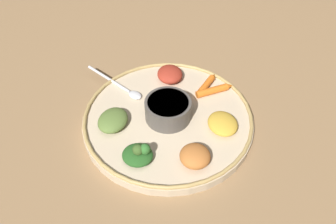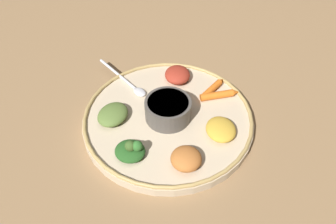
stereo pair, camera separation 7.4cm
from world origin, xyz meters
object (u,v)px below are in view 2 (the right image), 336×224
at_px(center_bowl, 168,109).
at_px(carrot_near_spoon, 219,95).
at_px(greens_pile, 131,150).
at_px(spoon, 128,83).
at_px(carrot_outer, 213,88).

distance_m(center_bowl, carrot_near_spoon, 0.13).
relative_size(greens_pile, carrot_near_spoon, 0.88).
relative_size(spoon, carrot_outer, 2.14).
xyz_separation_m(center_bowl, carrot_near_spoon, (0.05, 0.12, -0.02)).
height_order(greens_pile, carrot_near_spoon, greens_pile).
bearing_deg(greens_pile, carrot_near_spoon, 82.46).
relative_size(center_bowl, carrot_outer, 1.19).
relative_size(spoon, greens_pile, 2.40).
relative_size(center_bowl, carrot_near_spoon, 1.18).
bearing_deg(spoon, carrot_outer, 34.95).
xyz_separation_m(greens_pile, carrot_near_spoon, (0.03, 0.25, -0.01)).
bearing_deg(carrot_outer, carrot_near_spoon, -19.53).
relative_size(carrot_near_spoon, carrot_outer, 1.01).
xyz_separation_m(carrot_near_spoon, carrot_outer, (-0.02, 0.01, -0.00)).
xyz_separation_m(center_bowl, greens_pile, (0.01, -0.12, -0.01)).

